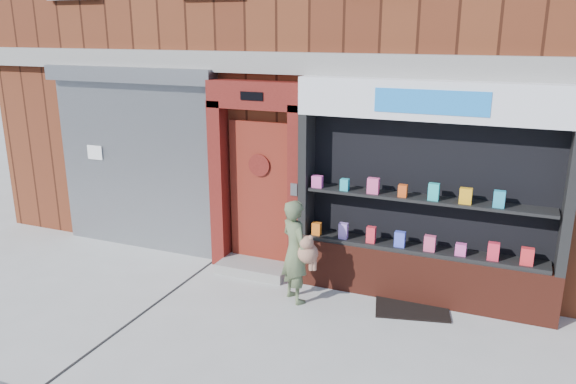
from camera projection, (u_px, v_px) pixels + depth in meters
The scene contains 7 objects.
ground at pixel (249, 336), 6.86m from camera, with size 80.00×80.00×0.00m, color #9E9E99.
building at pixel (380, 8), 11.05m from camera, with size 12.00×8.16×8.00m.
shutter_bay at pixel (135, 149), 9.19m from camera, with size 3.10×0.30×3.04m.
red_door_bay at pixel (257, 179), 8.38m from camera, with size 1.52×0.58×2.90m.
pharmacy_bay at pixel (426, 204), 7.44m from camera, with size 3.50×0.41×3.00m.
woman at pixel (296, 251), 7.57m from camera, with size 0.64×0.59×1.44m.
doormat at pixel (412, 308), 7.53m from camera, with size 0.96×0.67×0.02m, color black.
Camera 1 is at (2.78, -5.45, 3.62)m, focal length 35.00 mm.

